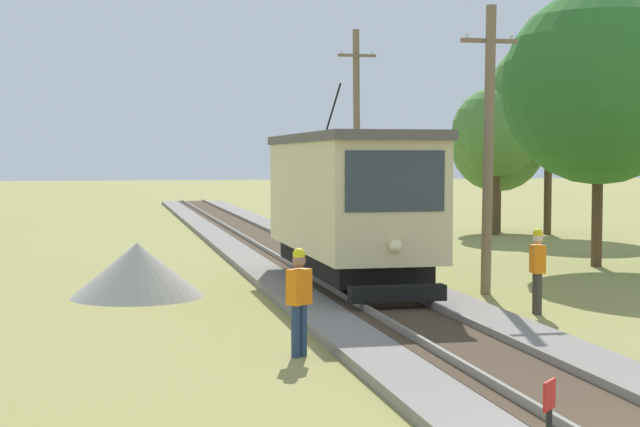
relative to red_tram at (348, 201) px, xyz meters
The scene contains 10 objects.
red_tram is the anchor object (origin of this frame).
utility_pole_near_tram 3.60m from the red_tram, 25.89° to the right, with size 1.40×0.43×6.78m.
utility_pole_mid 11.51m from the red_tram, 74.56° to the left, with size 1.40×0.56×7.83m.
gravel_pile 5.30m from the red_tram, behind, with size 3.10×3.10×1.27m, color #9E998E.
track_worker 8.09m from the red_tram, 109.61° to the right, with size 0.45×0.42×1.78m.
second_worker 5.40m from the red_tram, 55.58° to the right, with size 0.28×0.41×1.78m.
tree_left_near 18.45m from the red_tram, 56.37° to the left, with size 3.74×3.74×6.17m.
tree_right_near 20.15m from the red_tram, 57.16° to the left, with size 4.12×4.12×5.87m.
tree_left_far 9.69m from the red_tram, 22.31° to the left, with size 5.76×5.76×8.20m.
tree_right_far 19.81m from the red_tram, 50.52° to the left, with size 5.08×5.08×8.30m.
Camera 1 is at (-5.69, -8.70, 3.26)m, focal length 54.74 mm.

